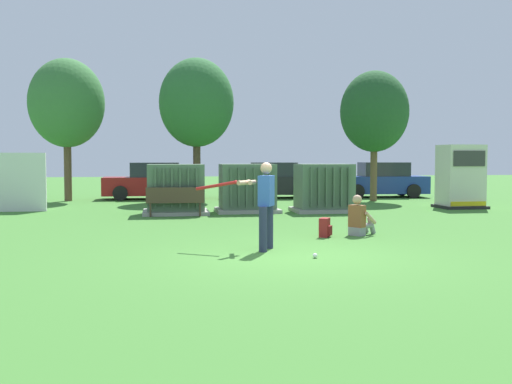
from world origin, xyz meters
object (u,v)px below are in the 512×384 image
(generator_enclosure, at_px, (460,177))
(backpack, at_px, (325,228))
(batter, at_px, (263,201))
(transformer_west, at_px, (176,190))
(parked_car_leftmost, at_px, (152,182))
(transformer_mid_east, at_px, (324,189))
(park_bench, at_px, (175,199))
(parked_car_left_of_center, at_px, (271,181))
(seated_spectator, at_px, (359,219))
(transformer_mid_west, at_px, (247,189))
(sports_ball, at_px, (315,256))
(parked_car_right_of_center, at_px, (381,181))

(generator_enclosure, distance_m, backpack, 9.93)
(generator_enclosure, xyz_separation_m, batter, (-8.76, -8.66, -0.16))
(generator_enclosure, distance_m, batter, 12.32)
(transformer_west, bearing_deg, parked_car_leftmost, 96.73)
(transformer_mid_east, distance_m, park_bench, 5.11)
(transformer_mid_east, height_order, parked_car_left_of_center, same)
(generator_enclosure, relative_size, park_bench, 1.27)
(transformer_mid_east, bearing_deg, backpack, -105.23)
(generator_enclosure, bearing_deg, seated_spectator, -132.17)
(transformer_mid_west, height_order, parked_car_leftmost, same)
(park_bench, distance_m, parked_car_leftmost, 8.22)
(backpack, height_order, parked_car_left_of_center, parked_car_left_of_center)
(generator_enclosure, distance_m, sports_ball, 12.66)
(sports_ball, relative_size, parked_car_leftmost, 0.02)
(park_bench, distance_m, sports_ball, 8.52)
(transformer_west, xyz_separation_m, backpack, (3.28, -6.24, -0.57))
(batter, distance_m, parked_car_right_of_center, 17.00)
(transformer_mid_east, relative_size, backpack, 4.77)
(transformer_west, relative_size, transformer_mid_east, 1.00)
(park_bench, xyz_separation_m, sports_ball, (2.34, -8.18, -0.49))
(generator_enclosure, relative_size, backpack, 5.23)
(batter, relative_size, sports_ball, 19.33)
(batter, xyz_separation_m, seated_spectator, (2.63, 1.89, -0.60))
(parked_car_right_of_center, bearing_deg, park_bench, -141.06)
(transformer_west, bearing_deg, batter, -78.98)
(transformer_west, xyz_separation_m, parked_car_leftmost, (-0.86, 7.32, -0.04))
(sports_ball, bearing_deg, transformer_mid_east, 73.56)
(park_bench, height_order, batter, batter)
(transformer_west, height_order, parked_car_leftmost, same)
(transformer_mid_east, xyz_separation_m, backpack, (-1.71, -6.29, -0.57))
(parked_car_left_of_center, bearing_deg, transformer_mid_west, -106.90)
(seated_spectator, bearing_deg, transformer_west, 124.62)
(transformer_west, bearing_deg, park_bench, -91.97)
(transformer_mid_west, distance_m, transformer_mid_east, 2.60)
(park_bench, height_order, parked_car_right_of_center, parked_car_right_of_center)
(park_bench, xyz_separation_m, parked_car_leftmost, (-0.84, 8.17, 0.22))
(transformer_mid_west, relative_size, parked_car_right_of_center, 0.49)
(transformer_west, distance_m, park_bench, 0.89)
(transformer_mid_east, xyz_separation_m, batter, (-3.45, -7.98, 0.19))
(sports_ball, distance_m, seated_spectator, 3.53)
(sports_ball, bearing_deg, transformer_west, 104.38)
(parked_car_left_of_center, bearing_deg, parked_car_leftmost, 179.50)
(backpack, relative_size, parked_car_left_of_center, 0.10)
(generator_enclosure, distance_m, seated_spectator, 9.17)
(backpack, distance_m, parked_car_leftmost, 14.19)
(parked_car_left_of_center, bearing_deg, park_bench, -119.19)
(parked_car_leftmost, bearing_deg, parked_car_left_of_center, -0.50)
(park_bench, bearing_deg, batter, -77.47)
(sports_ball, relative_size, backpack, 0.20)
(transformer_mid_west, bearing_deg, generator_enclosure, 2.68)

